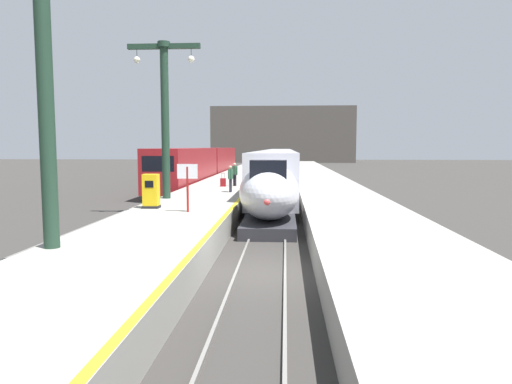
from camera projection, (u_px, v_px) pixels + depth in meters
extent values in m
plane|color=#33302D|center=(261.00, 274.00, 14.34)|extent=(260.00, 260.00, 0.00)
cube|color=gray|center=(229.00, 187.00, 39.12)|extent=(4.80, 110.00, 1.05)
cube|color=gray|center=(325.00, 188.00, 38.61)|extent=(4.80, 110.00, 1.05)
cube|color=yellow|center=(255.00, 181.00, 38.93)|extent=(0.20, 107.80, 0.01)
cube|color=slate|center=(269.00, 190.00, 41.69)|extent=(0.08, 110.00, 0.12)
cube|color=slate|center=(285.00, 190.00, 41.60)|extent=(0.08, 110.00, 0.12)
cube|color=slate|center=(180.00, 189.00, 42.20)|extent=(0.08, 110.00, 0.12)
cube|color=slate|center=(196.00, 189.00, 42.11)|extent=(0.08, 110.00, 0.12)
ellipsoid|color=silver|center=(269.00, 192.00, 21.66)|extent=(2.78, 5.82, 2.56)
cube|color=#28282D|center=(269.00, 225.00, 21.52)|extent=(2.46, 4.95, 0.55)
cube|color=black|center=(268.00, 170.00, 20.25)|extent=(1.59, 1.00, 0.90)
sphere|color=#F24C4C|center=(267.00, 202.00, 18.86)|extent=(0.28, 0.28, 0.28)
cube|color=silver|center=(274.00, 175.00, 30.32)|extent=(2.90, 14.00, 3.05)
cube|color=black|center=(253.00, 167.00, 30.36)|extent=(0.04, 11.90, 0.80)
cube|color=black|center=(296.00, 167.00, 30.18)|extent=(0.04, 11.90, 0.80)
cube|color=silver|center=(274.00, 194.00, 30.44)|extent=(2.92, 13.30, 0.24)
cube|color=black|center=(272.00, 212.00, 26.05)|extent=(2.03, 2.20, 0.56)
cube|color=black|center=(275.00, 195.00, 34.94)|extent=(2.03, 2.20, 0.56)
cube|color=silver|center=(278.00, 165.00, 46.81)|extent=(2.90, 18.00, 3.05)
cube|color=black|center=(264.00, 160.00, 46.85)|extent=(0.04, 15.84, 0.80)
cube|color=black|center=(292.00, 160.00, 46.67)|extent=(0.04, 15.84, 0.80)
cube|color=black|center=(277.00, 188.00, 40.90)|extent=(2.03, 2.20, 0.56)
cube|color=black|center=(279.00, 179.00, 53.06)|extent=(2.03, 2.20, 0.56)
cube|color=silver|center=(280.00, 160.00, 65.28)|extent=(2.90, 18.00, 3.05)
cube|color=black|center=(270.00, 156.00, 65.32)|extent=(0.04, 15.84, 0.80)
cube|color=black|center=(290.00, 156.00, 65.14)|extent=(0.04, 15.84, 0.80)
cube|color=black|center=(280.00, 175.00, 59.38)|extent=(2.03, 2.20, 0.56)
cube|color=black|center=(281.00, 171.00, 71.54)|extent=(2.03, 2.20, 0.56)
cube|color=maroon|center=(186.00, 167.00, 41.04)|extent=(2.85, 18.00, 3.30)
cube|color=black|center=(158.00, 164.00, 32.09)|extent=(2.28, 0.08, 1.10)
cube|color=black|center=(170.00, 161.00, 41.08)|extent=(0.04, 15.30, 0.90)
cube|color=black|center=(201.00, 161.00, 40.91)|extent=(0.04, 15.30, 0.90)
cube|color=black|center=(170.00, 195.00, 35.51)|extent=(2.00, 2.00, 0.52)
cube|color=black|center=(198.00, 183.00, 46.95)|extent=(2.00, 2.00, 0.52)
cube|color=maroon|center=(217.00, 161.00, 59.52)|extent=(2.85, 18.00, 3.30)
cylinder|color=#1E3828|center=(45.00, 75.00, 12.73)|extent=(0.44, 0.44, 9.66)
cylinder|color=#1E3828|center=(165.00, 121.00, 25.50)|extent=(0.44, 0.44, 8.56)
cylinder|color=#1E3828|center=(164.00, 44.00, 25.10)|extent=(0.68, 0.68, 0.30)
cube|color=#1E3828|center=(164.00, 46.00, 25.11)|extent=(4.00, 0.24, 0.28)
cylinder|color=#1E3828|center=(137.00, 53.00, 25.24)|extent=(0.03, 0.03, 0.60)
sphere|color=#EFEACC|center=(137.00, 60.00, 25.27)|extent=(0.36, 0.36, 0.36)
cylinder|color=#1E3828|center=(191.00, 53.00, 25.05)|extent=(0.03, 0.03, 0.60)
sphere|color=#EFEACC|center=(191.00, 59.00, 25.08)|extent=(0.36, 0.36, 0.36)
cylinder|color=#23232D|center=(236.00, 180.00, 34.01)|extent=(0.13, 0.13, 0.85)
cylinder|color=#23232D|center=(234.00, 180.00, 34.12)|extent=(0.13, 0.13, 0.85)
cube|color=#336647|center=(235.00, 170.00, 33.99)|extent=(0.43, 0.41, 0.62)
cylinder|color=#336647|center=(237.00, 171.00, 33.83)|extent=(0.09, 0.09, 0.58)
cylinder|color=#336647|center=(232.00, 171.00, 34.16)|extent=(0.09, 0.09, 0.58)
sphere|color=tan|center=(235.00, 165.00, 33.95)|extent=(0.22, 0.22, 0.22)
cylinder|color=#23232D|center=(230.00, 186.00, 29.32)|extent=(0.13, 0.13, 0.85)
cylinder|color=#23232D|center=(231.00, 185.00, 29.48)|extent=(0.13, 0.13, 0.85)
cube|color=#336647|center=(230.00, 174.00, 29.33)|extent=(0.28, 0.41, 0.62)
cylinder|color=#336647|center=(229.00, 175.00, 29.10)|extent=(0.09, 0.09, 0.58)
cylinder|color=#336647|center=(232.00, 174.00, 29.57)|extent=(0.09, 0.09, 0.58)
sphere|color=tan|center=(230.00, 167.00, 29.29)|extent=(0.22, 0.22, 0.22)
cube|color=maroon|center=(223.00, 182.00, 33.60)|extent=(0.40, 0.22, 0.60)
cylinder|color=#262628|center=(222.00, 176.00, 33.56)|extent=(0.02, 0.02, 0.36)
cylinder|color=#262628|center=(224.00, 176.00, 33.54)|extent=(0.02, 0.02, 0.36)
cube|color=#262628|center=(223.00, 173.00, 33.53)|extent=(0.22, 0.03, 0.02)
cube|color=yellow|center=(151.00, 191.00, 21.69)|extent=(0.70, 0.56, 1.60)
cube|color=black|center=(149.00, 184.00, 21.38)|extent=(0.40, 0.02, 0.32)
cube|color=black|center=(151.00, 207.00, 21.76)|extent=(0.76, 0.62, 0.12)
cylinder|color=maroon|center=(188.00, 189.00, 20.36)|extent=(0.10, 0.10, 2.00)
cube|color=white|center=(187.00, 171.00, 20.29)|extent=(0.90, 0.06, 0.64)
cube|color=#4C4742|center=(283.00, 134.00, 114.97)|extent=(36.00, 2.00, 14.00)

